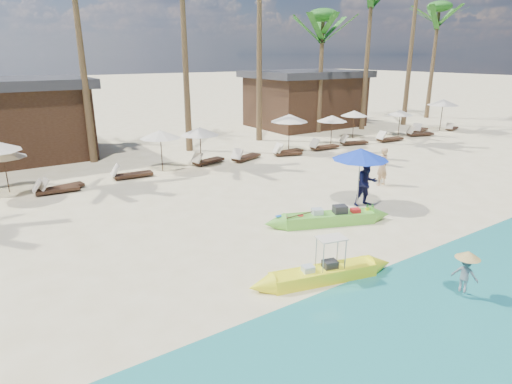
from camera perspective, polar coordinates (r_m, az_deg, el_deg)
ground at (r=13.69m, az=8.46°, el=-6.01°), size 240.00×240.00×0.00m
wet_sand_strip at (r=10.98m, az=26.69°, el=-14.27°), size 240.00×4.50×0.01m
green_canoe at (r=14.69m, az=9.66°, el=-3.48°), size 4.77×2.14×0.64m
yellow_canoe at (r=11.17m, az=8.97°, el=-10.72°), size 4.41×1.36×1.16m
tourist at (r=19.45m, az=16.47°, el=3.27°), size 0.62×0.41×1.68m
vendor_green at (r=16.62m, az=14.53°, el=1.18°), size 1.00×0.87×1.77m
vendor_yellow at (r=11.22m, az=26.11°, el=-9.75°), size 0.52×0.67×0.92m
blue_umbrella at (r=16.19m, az=13.78°, el=4.94°), size 2.07×2.07×2.23m
resort_parasol_4 at (r=20.30m, az=-30.72°, el=4.44°), size 1.78×1.78×1.83m
lounger_4_left at (r=19.78m, az=-24.70°, el=0.65°), size 1.81×0.83×0.59m
lounger_4_right at (r=19.54m, az=-25.33°, el=0.38°), size 1.80×0.66×0.60m
resort_parasol_5 at (r=21.31m, az=-12.65°, el=7.54°), size 1.97×1.97×2.03m
lounger_5_left at (r=20.72m, az=-16.46°, el=2.34°), size 1.91×0.74×0.63m
resort_parasol_6 at (r=21.82m, az=-7.49°, el=8.04°), size 1.97×1.97×2.03m
lounger_6_left at (r=22.59m, az=-6.60°, el=4.22°), size 1.95×1.02×0.63m
lounger_6_right at (r=23.26m, az=-1.50°, el=4.75°), size 2.04×1.22×0.66m
resort_parasol_7 at (r=25.00m, az=4.47°, el=9.81°), size 2.17×2.17×2.24m
lounger_7_left at (r=24.76m, az=4.14°, el=5.49°), size 1.90×0.66×0.64m
lounger_7_right at (r=24.43m, az=4.02°, el=5.27°), size 1.74×1.01×0.57m
resort_parasol_8 at (r=27.13m, az=10.11°, el=9.64°), size 1.88×1.88×1.93m
lounger_8_left at (r=26.24m, az=8.91°, el=6.04°), size 1.94×0.69×0.65m
resort_parasol_9 at (r=30.15m, az=12.96°, el=10.19°), size 1.83×1.83×1.89m
lounger_9_left at (r=28.02m, az=12.75°, el=6.55°), size 1.92×1.04×0.62m
lounger_9_right at (r=29.76m, az=17.26°, el=6.86°), size 2.01×0.79×0.67m
resort_parasol_10 at (r=31.72m, az=18.69°, el=10.00°), size 1.79×1.79×1.85m
lounger_10_left at (r=32.48m, az=20.88°, el=7.35°), size 2.00×1.18×0.65m
lounger_10_right at (r=34.11m, az=20.98°, el=7.80°), size 2.04×1.18×0.66m
resort_parasol_11 at (r=35.34m, az=23.70°, el=10.91°), size 2.28×2.28×2.34m
lounger_11_left at (r=36.05m, az=24.63°, el=7.78°), size 1.70×0.93×0.55m
palm_6 at (r=31.95m, az=8.86°, el=20.45°), size 2.08×2.08×8.51m
palm_7 at (r=34.13m, az=15.11°, el=23.18°), size 2.08×2.08×11.08m
palm_9 at (r=42.30m, az=23.07°, el=20.01°), size 2.08×2.08×9.82m
pavilion_east at (r=35.08m, az=6.57°, el=12.35°), size 8.80×6.60×4.30m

